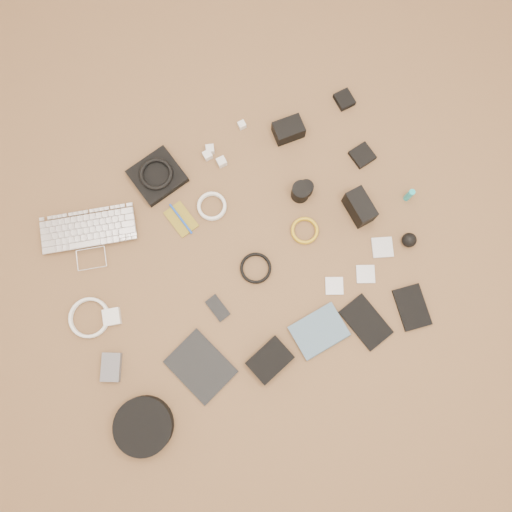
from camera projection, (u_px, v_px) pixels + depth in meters
name	position (u px, v px, depth m)	size (l,w,h in m)	color
room_shell	(221.00, 118.00, 0.72)	(4.04, 4.04, 2.58)	brown
laptop	(90.00, 242.00, 1.95)	(0.37, 0.26, 0.03)	silver
headphone_pouch	(157.00, 176.00, 2.00)	(0.19, 0.18, 0.03)	black
headphones	(156.00, 174.00, 1.97)	(0.13, 0.13, 0.02)	black
charger_a	(208.00, 155.00, 2.01)	(0.03, 0.03, 0.03)	white
charger_b	(210.00, 149.00, 2.02)	(0.03, 0.03, 0.03)	white
charger_c	(242.00, 125.00, 2.04)	(0.03, 0.03, 0.03)	white
charger_d	(222.00, 162.00, 2.01)	(0.03, 0.03, 0.03)	white
dslr_camera	(288.00, 130.00, 2.01)	(0.12, 0.08, 0.07)	black
lens_pouch	(344.00, 100.00, 2.06)	(0.07, 0.08, 0.03)	black
notebook_olive	(181.00, 219.00, 1.98)	(0.08, 0.13, 0.01)	olive
pen_blue	(181.00, 219.00, 1.97)	(0.01, 0.01, 0.15)	#1642B5
cable_white_a	(212.00, 207.00, 1.98)	(0.12, 0.12, 0.01)	white
lens_a	(301.00, 192.00, 1.96)	(0.07, 0.07, 0.08)	black
lens_b	(306.00, 189.00, 1.97)	(0.06, 0.06, 0.06)	black
card_reader	(362.00, 155.00, 2.02)	(0.08, 0.08, 0.02)	black
power_brick	(112.00, 317.00, 1.90)	(0.06, 0.06, 0.03)	white
cable_white_b	(90.00, 318.00, 1.90)	(0.16, 0.16, 0.01)	white
cable_black	(256.00, 268.00, 1.94)	(0.12, 0.12, 0.01)	black
cable_yellow	(305.00, 231.00, 1.96)	(0.11, 0.11, 0.01)	gold
flash	(360.00, 207.00, 1.94)	(0.07, 0.13, 0.10)	black
lens_cleaner	(409.00, 195.00, 1.96)	(0.02, 0.02, 0.08)	#1BABB4
battery_charger	(111.00, 367.00, 1.86)	(0.07, 0.11, 0.03)	#5B5B60
tablet	(201.00, 367.00, 1.87)	(0.18, 0.23, 0.01)	black
phone	(218.00, 308.00, 1.91)	(0.05, 0.10, 0.01)	black
filter_case_left	(334.00, 286.00, 1.93)	(0.07, 0.07, 0.01)	silver
filter_case_mid	(365.00, 274.00, 1.93)	(0.07, 0.07, 0.01)	silver
filter_case_right	(382.00, 247.00, 1.95)	(0.08, 0.08, 0.01)	silver
air_blower	(409.00, 240.00, 1.94)	(0.06, 0.06, 0.06)	black
headphone_case	(144.00, 426.00, 1.81)	(0.21, 0.21, 0.06)	black
drive_case	(270.00, 360.00, 1.86)	(0.15, 0.11, 0.04)	black
paperback	(329.00, 348.00, 1.88)	(0.15, 0.19, 0.02)	#48657A
notebook_black_a	(366.00, 322.00, 1.90)	(0.12, 0.19, 0.01)	black
notebook_black_b	(412.00, 307.00, 1.91)	(0.11, 0.16, 0.01)	black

